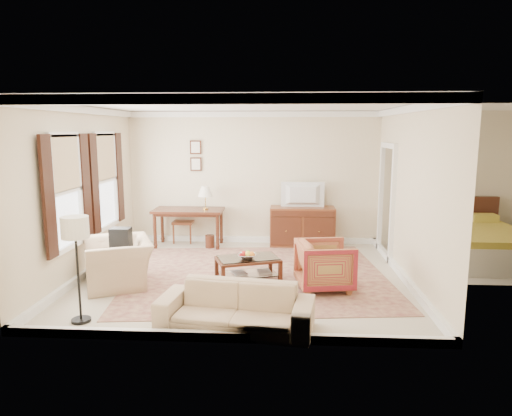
# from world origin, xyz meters

# --- Properties ---
(room_shell) EXTENTS (5.51, 5.01, 2.91)m
(room_shell) POSITION_xyz_m (0.00, 0.00, 2.47)
(room_shell) COLOR beige
(room_shell) RESTS_ON ground
(annex_bedroom) EXTENTS (3.00, 2.70, 2.90)m
(annex_bedroom) POSITION_xyz_m (4.49, 1.15, 0.34)
(annex_bedroom) COLOR beige
(annex_bedroom) RESTS_ON ground
(window_front) EXTENTS (0.12, 1.56, 1.80)m
(window_front) POSITION_xyz_m (-2.70, -0.70, 1.55)
(window_front) COLOR #CCB284
(window_front) RESTS_ON room_shell
(window_rear) EXTENTS (0.12, 1.56, 1.80)m
(window_rear) POSITION_xyz_m (-2.70, 0.90, 1.55)
(window_rear) COLOR #CCB284
(window_rear) RESTS_ON room_shell
(doorway) EXTENTS (0.10, 1.12, 2.25)m
(doorway) POSITION_xyz_m (2.71, 1.50, 1.08)
(doorway) COLOR white
(doorway) RESTS_ON room_shell
(rug) EXTENTS (4.74, 4.18, 0.01)m
(rug) POSITION_xyz_m (0.23, 0.06, 0.01)
(rug) COLOR maroon
(rug) RESTS_ON room_shell
(writing_desk) EXTENTS (1.49, 0.75, 0.82)m
(writing_desk) POSITION_xyz_m (-1.36, 2.03, 0.71)
(writing_desk) COLOR #411E12
(writing_desk) RESTS_ON room_shell
(desk_chair) EXTENTS (0.48, 0.48, 1.05)m
(desk_chair) POSITION_xyz_m (-1.56, 2.38, 0.53)
(desk_chair) COLOR brown
(desk_chair) RESTS_ON room_shell
(desk_lamp) EXTENTS (0.32, 0.32, 0.50)m
(desk_lamp) POSITION_xyz_m (-0.99, 2.03, 1.07)
(desk_lamp) COLOR silver
(desk_lamp) RESTS_ON writing_desk
(framed_prints) EXTENTS (0.25, 0.04, 0.68)m
(framed_prints) POSITION_xyz_m (-1.26, 2.47, 1.94)
(framed_prints) COLOR #411E12
(framed_prints) RESTS_ON room_shell
(sideboard) EXTENTS (1.39, 0.53, 0.85)m
(sideboard) POSITION_xyz_m (1.09, 2.20, 0.43)
(sideboard) COLOR brown
(sideboard) RESTS_ON room_shell
(tv) EXTENTS (0.89, 0.51, 0.12)m
(tv) POSITION_xyz_m (1.09, 2.18, 1.30)
(tv) COLOR black
(tv) RESTS_ON sideboard
(coffee_table) EXTENTS (1.15, 0.90, 0.43)m
(coffee_table) POSITION_xyz_m (0.10, -0.30, 0.33)
(coffee_table) COLOR #411E12
(coffee_table) RESTS_ON room_shell
(fruit_bowl) EXTENTS (0.42, 0.42, 0.10)m
(fruit_bowl) POSITION_xyz_m (0.09, -0.38, 0.48)
(fruit_bowl) COLOR silver
(fruit_bowl) RESTS_ON coffee_table
(book_a) EXTENTS (0.27, 0.15, 0.38)m
(book_a) POSITION_xyz_m (-0.13, -0.37, 0.17)
(book_a) COLOR brown
(book_a) RESTS_ON coffee_table
(book_b) EXTENTS (0.28, 0.09, 0.38)m
(book_b) POSITION_xyz_m (0.26, -0.24, 0.17)
(book_b) COLOR brown
(book_b) RESTS_ON coffee_table
(striped_armchair) EXTENTS (0.89, 0.94, 0.85)m
(striped_armchair) POSITION_xyz_m (1.34, -0.54, 0.43)
(striped_armchair) COLOR maroon
(striped_armchair) RESTS_ON room_shell
(club_armchair) EXTENTS (1.16, 1.36, 1.01)m
(club_armchair) POSITION_xyz_m (-1.99, -0.54, 0.50)
(club_armchair) COLOR tan
(club_armchair) RESTS_ON room_shell
(backpack) EXTENTS (0.38, 0.38, 0.40)m
(backpack) POSITION_xyz_m (-1.96, -0.46, 0.75)
(backpack) COLOR black
(backpack) RESTS_ON club_armchair
(sofa) EXTENTS (2.01, 0.85, 0.76)m
(sofa) POSITION_xyz_m (0.09, -2.10, 0.38)
(sofa) COLOR tan
(sofa) RESTS_ON room_shell
(floor_lamp) EXTENTS (0.35, 0.35, 1.41)m
(floor_lamp) POSITION_xyz_m (-1.97, -2.01, 1.17)
(floor_lamp) COLOR black
(floor_lamp) RESTS_ON room_shell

